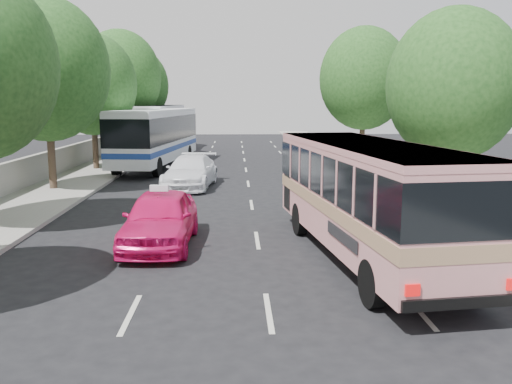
{
  "coord_description": "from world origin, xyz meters",
  "views": [
    {
      "loc": [
        0.32,
        -12.83,
        4.41
      ],
      "look_at": [
        0.96,
        3.82,
        1.6
      ],
      "focal_mm": 38.0,
      "sensor_mm": 36.0,
      "label": 1
    }
  ],
  "objects_px": {
    "pink_bus": "(367,188)",
    "white_pickup": "(190,172)",
    "tour_coach_front": "(156,133)",
    "pink_taxi": "(160,218)",
    "tour_coach_rear": "(158,125)"
  },
  "relations": [
    {
      "from": "pink_bus",
      "to": "pink_taxi",
      "type": "xyz_separation_m",
      "value": [
        -5.95,
        1.69,
        -1.18
      ]
    },
    {
      "from": "pink_taxi",
      "to": "tour_coach_rear",
      "type": "xyz_separation_m",
      "value": [
        -4.3,
        30.4,
        1.57
      ]
    },
    {
      "from": "pink_bus",
      "to": "pink_taxi",
      "type": "distance_m",
      "value": 6.3
    },
    {
      "from": "pink_bus",
      "to": "white_pickup",
      "type": "distance_m",
      "value": 14.49
    },
    {
      "from": "pink_bus",
      "to": "tour_coach_front",
      "type": "distance_m",
      "value": 23.34
    },
    {
      "from": "white_pickup",
      "to": "tour_coach_rear",
      "type": "distance_m",
      "value": 19.48
    },
    {
      "from": "pink_bus",
      "to": "tour_coach_rear",
      "type": "bearing_deg",
      "value": 100.68
    },
    {
      "from": "pink_bus",
      "to": "white_pickup",
      "type": "relative_size",
      "value": 1.88
    },
    {
      "from": "white_pickup",
      "to": "tour_coach_front",
      "type": "height_order",
      "value": "tour_coach_front"
    },
    {
      "from": "tour_coach_rear",
      "to": "tour_coach_front",
      "type": "bearing_deg",
      "value": -80.46
    },
    {
      "from": "white_pickup",
      "to": "tour_coach_front",
      "type": "bearing_deg",
      "value": 115.25
    },
    {
      "from": "white_pickup",
      "to": "tour_coach_rear",
      "type": "height_order",
      "value": "tour_coach_rear"
    },
    {
      "from": "pink_taxi",
      "to": "white_pickup",
      "type": "height_order",
      "value": "pink_taxi"
    },
    {
      "from": "pink_bus",
      "to": "white_pickup",
      "type": "xyz_separation_m",
      "value": [
        -5.95,
        13.15,
        -1.23
      ]
    },
    {
      "from": "pink_taxi",
      "to": "white_pickup",
      "type": "bearing_deg",
      "value": 91.39
    }
  ]
}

